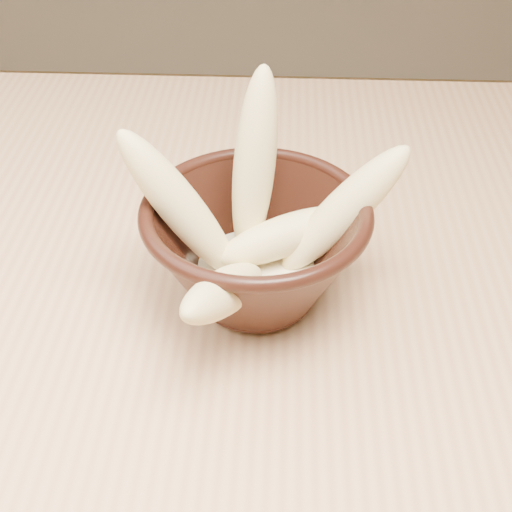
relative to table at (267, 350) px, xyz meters
The scene contains 8 objects.
table is the anchor object (origin of this frame).
bowl 0.14m from the table, 118.51° to the right, with size 0.18×0.18×0.10m.
milk_puddle 0.11m from the table, 118.51° to the right, with size 0.10×0.10×0.01m, color beige.
banana_upright 0.19m from the table, 123.92° to the left, with size 0.03×0.03×0.15m, color #F2D38F.
banana_left 0.19m from the table, 165.93° to the right, with size 0.03×0.03×0.14m, color #F2D38F.
banana_right 0.17m from the table, ahead, with size 0.03×0.03×0.13m, color #F2D38F.
banana_across 0.14m from the table, 33.80° to the right, with size 0.03×0.03×0.11m, color #F2D38F.
banana_front 0.17m from the table, 109.72° to the right, with size 0.03×0.03×0.13m, color #F2D38F.
Camera 1 is at (0.01, -0.45, 1.15)m, focal length 50.00 mm.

